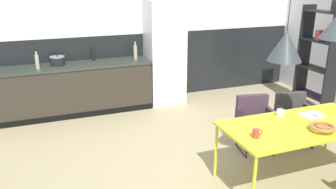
{
  "coord_description": "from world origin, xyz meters",
  "views": [
    {
      "loc": [
        -1.94,
        -3.15,
        2.34
      ],
      "look_at": [
        -0.41,
        0.9,
        0.85
      ],
      "focal_mm": 36.58,
      "sensor_mm": 36.0,
      "label": 1
    }
  ],
  "objects_px": {
    "bottle_spice_small": "(135,52)",
    "bottle_vinegar_dark": "(37,62)",
    "armchair_corner_seat": "(255,115)",
    "open_book": "(312,115)",
    "pendant_lamp_over_table_near": "(285,46)",
    "bottle_wine_green": "(94,55)",
    "open_shelf_unit": "(319,54)",
    "refrigerator_column": "(165,53)",
    "dining_table": "(300,128)",
    "fruit_bowl": "(322,127)",
    "mug_glass_clear": "(256,133)",
    "armchair_head_of_table": "(294,112)",
    "mug_wide_latte": "(280,113)",
    "cooking_pot": "(57,61)"
  },
  "relations": [
    {
      "from": "bottle_spice_small",
      "to": "bottle_vinegar_dark",
      "type": "bearing_deg",
      "value": -175.16
    },
    {
      "from": "armchair_corner_seat",
      "to": "open_book",
      "type": "bearing_deg",
      "value": 125.0
    },
    {
      "from": "armchair_corner_seat",
      "to": "bottle_vinegar_dark",
      "type": "height_order",
      "value": "bottle_vinegar_dark"
    },
    {
      "from": "bottle_spice_small",
      "to": "pendant_lamp_over_table_near",
      "type": "height_order",
      "value": "pendant_lamp_over_table_near"
    },
    {
      "from": "bottle_wine_green",
      "to": "open_book",
      "type": "bearing_deg",
      "value": -56.57
    },
    {
      "from": "bottle_spice_small",
      "to": "open_shelf_unit",
      "type": "xyz_separation_m",
      "value": [
        3.04,
        -1.37,
        0.01
      ]
    },
    {
      "from": "open_book",
      "to": "bottle_wine_green",
      "type": "xyz_separation_m",
      "value": [
        -2.13,
        3.23,
        0.25
      ]
    },
    {
      "from": "refrigerator_column",
      "to": "dining_table",
      "type": "height_order",
      "value": "refrigerator_column"
    },
    {
      "from": "bottle_spice_small",
      "to": "bottle_wine_green",
      "type": "height_order",
      "value": "bottle_spice_small"
    },
    {
      "from": "fruit_bowl",
      "to": "bottle_wine_green",
      "type": "bearing_deg",
      "value": 117.66
    },
    {
      "from": "open_book",
      "to": "mug_glass_clear",
      "type": "bearing_deg",
      "value": -164.78
    },
    {
      "from": "bottle_spice_small",
      "to": "open_shelf_unit",
      "type": "relative_size",
      "value": 0.16
    },
    {
      "from": "fruit_bowl",
      "to": "bottle_spice_small",
      "type": "relative_size",
      "value": 0.87
    },
    {
      "from": "fruit_bowl",
      "to": "open_book",
      "type": "relative_size",
      "value": 1.05
    },
    {
      "from": "bottle_vinegar_dark",
      "to": "armchair_head_of_table",
      "type": "bearing_deg",
      "value": -33.03
    },
    {
      "from": "armchair_head_of_table",
      "to": "open_book",
      "type": "distance_m",
      "value": 0.81
    },
    {
      "from": "bottle_wine_green",
      "to": "dining_table",
      "type": "bearing_deg",
      "value": -61.91
    },
    {
      "from": "armchair_corner_seat",
      "to": "open_shelf_unit",
      "type": "relative_size",
      "value": 0.39
    },
    {
      "from": "mug_glass_clear",
      "to": "armchair_corner_seat",
      "type": "bearing_deg",
      "value": 55.3
    },
    {
      "from": "armchair_corner_seat",
      "to": "open_book",
      "type": "xyz_separation_m",
      "value": [
        0.32,
        -0.71,
        0.24
      ]
    },
    {
      "from": "open_book",
      "to": "refrigerator_column",
      "type": "bearing_deg",
      "value": 105.12
    },
    {
      "from": "refrigerator_column",
      "to": "bottle_spice_small",
      "type": "bearing_deg",
      "value": 175.94
    },
    {
      "from": "pendant_lamp_over_table_near",
      "to": "bottle_spice_small",
      "type": "bearing_deg",
      "value": 102.12
    },
    {
      "from": "mug_wide_latte",
      "to": "pendant_lamp_over_table_near",
      "type": "distance_m",
      "value": 0.99
    },
    {
      "from": "refrigerator_column",
      "to": "dining_table",
      "type": "relative_size",
      "value": 1.08
    },
    {
      "from": "armchair_head_of_table",
      "to": "mug_wide_latte",
      "type": "bearing_deg",
      "value": 48.7
    },
    {
      "from": "refrigerator_column",
      "to": "bottle_vinegar_dark",
      "type": "distance_m",
      "value": 2.29
    },
    {
      "from": "armchair_corner_seat",
      "to": "pendant_lamp_over_table_near",
      "type": "distance_m",
      "value": 1.52
    },
    {
      "from": "mug_wide_latte",
      "to": "mug_glass_clear",
      "type": "relative_size",
      "value": 1.03
    },
    {
      "from": "cooking_pot",
      "to": "fruit_bowl",
      "type": "bearing_deg",
      "value": -53.91
    },
    {
      "from": "armchair_corner_seat",
      "to": "pendant_lamp_over_table_near",
      "type": "height_order",
      "value": "pendant_lamp_over_table_near"
    },
    {
      "from": "fruit_bowl",
      "to": "cooking_pot",
      "type": "bearing_deg",
      "value": 126.09
    },
    {
      "from": "bottle_wine_green",
      "to": "pendant_lamp_over_table_near",
      "type": "xyz_separation_m",
      "value": [
        1.45,
        -3.42,
        0.68
      ]
    },
    {
      "from": "dining_table",
      "to": "mug_glass_clear",
      "type": "xyz_separation_m",
      "value": [
        -0.68,
        -0.11,
        0.09
      ]
    },
    {
      "from": "armchair_head_of_table",
      "to": "bottle_spice_small",
      "type": "height_order",
      "value": "bottle_spice_small"
    },
    {
      "from": "open_book",
      "to": "bottle_wine_green",
      "type": "bearing_deg",
      "value": 123.43
    },
    {
      "from": "dining_table",
      "to": "open_shelf_unit",
      "type": "xyz_separation_m",
      "value": [
        1.98,
        1.87,
        0.34
      ]
    },
    {
      "from": "cooking_pot",
      "to": "pendant_lamp_over_table_near",
      "type": "xyz_separation_m",
      "value": [
        2.09,
        -3.29,
        0.71
      ]
    },
    {
      "from": "cooking_pot",
      "to": "refrigerator_column",
      "type": "bearing_deg",
      "value": -1.86
    },
    {
      "from": "pendant_lamp_over_table_near",
      "to": "armchair_head_of_table",
      "type": "bearing_deg",
      "value": 40.98
    },
    {
      "from": "bottle_spice_small",
      "to": "bottle_wine_green",
      "type": "bearing_deg",
      "value": 168.11
    },
    {
      "from": "cooking_pot",
      "to": "pendant_lamp_over_table_near",
      "type": "bearing_deg",
      "value": -57.5
    },
    {
      "from": "fruit_bowl",
      "to": "bottle_spice_small",
      "type": "xyz_separation_m",
      "value": [
        -1.15,
        3.47,
        0.24
      ]
    },
    {
      "from": "bottle_vinegar_dark",
      "to": "bottle_spice_small",
      "type": "xyz_separation_m",
      "value": [
        1.72,
        0.15,
        0.01
      ]
    },
    {
      "from": "armchair_corner_seat",
      "to": "bottle_wine_green",
      "type": "distance_m",
      "value": 3.14
    },
    {
      "from": "cooking_pot",
      "to": "open_shelf_unit",
      "type": "bearing_deg",
      "value": -17.46
    },
    {
      "from": "mug_wide_latte",
      "to": "cooking_pot",
      "type": "xyz_separation_m",
      "value": [
        -2.39,
        2.98,
        0.19
      ]
    },
    {
      "from": "mug_glass_clear",
      "to": "bottle_wine_green",
      "type": "distance_m",
      "value": 3.68
    },
    {
      "from": "refrigerator_column",
      "to": "open_book",
      "type": "height_order",
      "value": "refrigerator_column"
    },
    {
      "from": "refrigerator_column",
      "to": "mug_wide_latte",
      "type": "height_order",
      "value": "refrigerator_column"
    }
  ]
}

